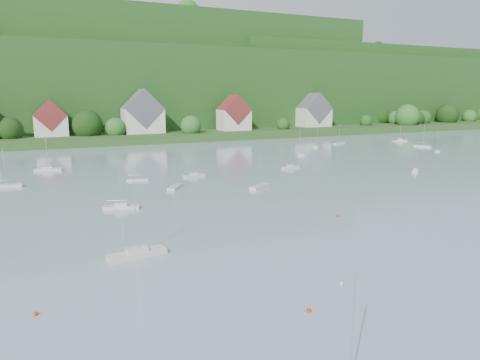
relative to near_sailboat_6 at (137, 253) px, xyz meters
The scene contains 12 objects.
far_shore_strip 146.26m from the near_sailboat_6, 80.51° to the left, with size 600.00×60.00×3.00m, color #284A1B.
forested_ridge 215.40m from the near_sailboat_6, 83.43° to the left, with size 620.00×181.22×69.89m.
village_building_1 133.64m from the near_sailboat_6, 92.52° to the left, with size 12.00×9.36×14.00m.
village_building_2 135.78m from the near_sailboat_6, 77.58° to the left, with size 16.00×11.44×18.00m.
village_building_3 147.73m from the near_sailboat_6, 62.05° to the left, with size 13.00×10.40×15.50m.
village_building_4 176.44m from the near_sailboat_6, 49.63° to the left, with size 15.00×10.40×16.50m.
near_sailboat_6 is the anchor object (origin of this frame).
mooring_buoy_0 22.46m from the near_sailboat_6, 60.15° to the right, with size 0.44×0.44×0.44m, color #CD3900.
mooring_buoy_1 23.61m from the near_sailboat_6, 43.09° to the right, with size 0.38×0.38×0.38m, color white.
mooring_buoy_3 32.40m from the near_sailboat_6, ahead, with size 0.49×0.49×0.49m, color #CD3900.
mooring_buoy_5 14.87m from the near_sailboat_6, 136.58° to the right, with size 0.42×0.42×0.42m, color #CD3900.
far_sailboat_cluster 66.20m from the near_sailboat_6, 63.09° to the left, with size 195.99×68.54×8.71m.
Camera 1 is at (-33.10, 6.42, 18.87)m, focal length 32.68 mm.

